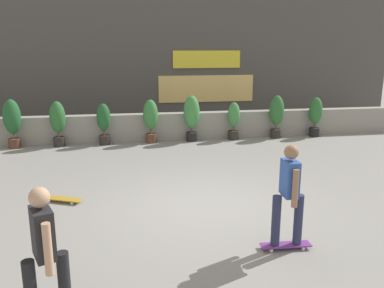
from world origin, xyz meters
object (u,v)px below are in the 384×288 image
Objects in this scene: potted_plant_5 at (234,119)px; potted_plant_3 at (151,118)px; skateboard_near_camera at (63,199)px; skater_mid_plaza at (45,253)px; skater_foreground at (289,193)px; potted_plant_1 at (58,121)px; potted_plant_0 at (12,120)px; potted_plant_2 at (104,122)px; potted_plant_4 at (192,115)px; potted_plant_6 at (276,113)px; potted_plant_7 at (315,114)px.

potted_plant_3 is at bearing 180.00° from potted_plant_5.
potted_plant_5 is at bearing 44.77° from skateboard_near_camera.
skater_mid_plaza is 1.00× the size of skater_foreground.
skater_foreground reaches higher than potted_plant_1.
skater_foreground reaches higher than skateboard_near_camera.
potted_plant_2 is at bearing 0.00° from potted_plant_0.
skater_mid_plaza is at bearing -83.93° from skateboard_near_camera.
skater_mid_plaza is at bearing -101.12° from potted_plant_3.
skateboard_near_camera is at bearing -113.60° from potted_plant_3.
potted_plant_4 is 1.20× the size of potted_plant_5.
potted_plant_6 is at bearing 0.00° from potted_plant_0.
potted_plant_1 is 1.78× the size of skateboard_near_camera.
potted_plant_4 reaches higher than potted_plant_5.
potted_plant_4 is 6.13m from skateboard_near_camera.
potted_plant_3 is 1.77× the size of skateboard_near_camera.
potted_plant_0 is 9.59m from skater_foreground.
potted_plant_1 reaches higher than potted_plant_7.
potted_plant_2 is at bearing 88.53° from skater_mid_plaza.
potted_plant_5 is (5.76, 0.00, -0.12)m from potted_plant_1.
potted_plant_1 is 0.85× the size of skater_mid_plaza.
skater_mid_plaza is (-6.09, -8.86, 0.08)m from potted_plant_6.
skateboard_near_camera is (-4.98, -4.94, -0.65)m from potted_plant_5.
skateboard_near_camera is at bearing 96.07° from skater_mid_plaza.
potted_plant_5 is 1.53m from potted_plant_6.
potted_plant_7 is (7.30, 0.00, 0.03)m from potted_plant_2.
skater_mid_plaza reaches higher than potted_plant_3.
skater_foreground is (-2.74, -7.56, 0.08)m from potted_plant_6.
potted_plant_2 is 0.87× the size of potted_plant_4.
potted_plant_5 is at bearing 0.00° from potted_plant_4.
potted_plant_7 is (5.79, 0.00, -0.04)m from potted_plant_3.
skater_foreground is at bearing -34.85° from skateboard_near_camera.
potted_plant_3 is at bearing 66.40° from skateboard_near_camera.
skateboard_near_camera is (0.78, -4.94, -0.77)m from potted_plant_1.
potted_plant_1 reaches higher than potted_plant_2.
potted_plant_1 is 0.97× the size of potted_plant_6.
skater_mid_plaza is at bearing -82.33° from potted_plant_1.
potted_plant_7 is (10.08, 0.00, -0.11)m from potted_plant_0.
skater_mid_plaza is (-1.74, -8.86, 0.11)m from potted_plant_3.
potted_plant_7 is at bearing 0.00° from potted_plant_1.
potted_plant_7 is at bearing 61.07° from skater_foreground.
skateboard_near_camera is at bearing -66.64° from potted_plant_0.
potted_plant_2 is 0.79× the size of skater_foreground.
potted_plant_6 is (5.86, 0.00, 0.10)m from potted_plant_2.
potted_plant_1 is 5.76m from potted_plant_5.
skater_foreground is at bearing -118.93° from potted_plant_7.
potted_plant_3 is at bearing 0.00° from potted_plant_1.
potted_plant_6 is (8.64, 0.00, -0.04)m from potted_plant_0.
potted_plant_0 is at bearing -180.00° from potted_plant_4.
potted_plant_2 is 8.18m from skater_foreground.
potted_plant_1 is 8.94m from skater_mid_plaza.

